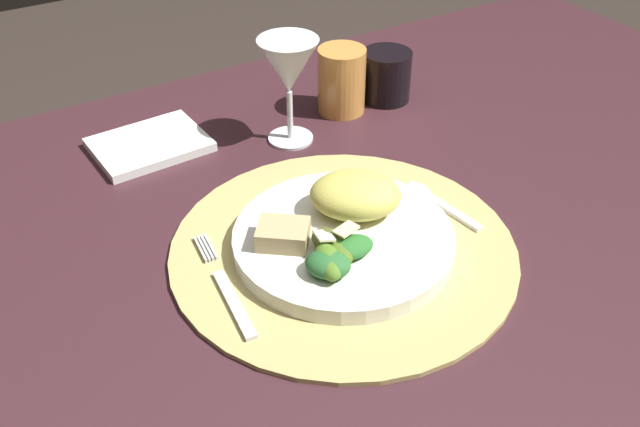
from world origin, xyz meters
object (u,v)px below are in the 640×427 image
(spoon, at_px, (431,198))
(napkin, at_px, (150,145))
(fork, at_px, (226,289))
(dinner_plate, at_px, (343,240))
(amber_tumbler, at_px, (341,81))
(wine_glass, at_px, (289,69))
(dining_table, at_px, (379,283))
(dark_tumbler, at_px, (386,76))

(spoon, xyz_separation_m, napkin, (-0.25, 0.30, -0.00))
(fork, relative_size, spoon, 1.43)
(dinner_plate, height_order, spoon, dinner_plate)
(amber_tumbler, bearing_deg, wine_glass, -161.32)
(dinner_plate, height_order, amber_tumbler, amber_tumbler)
(dining_table, xyz_separation_m, dark_tumbler, (0.18, 0.25, 0.14))
(dining_table, bearing_deg, spoon, -4.24)
(spoon, relative_size, amber_tumbler, 1.26)
(dinner_plate, distance_m, dark_tumbler, 0.37)
(amber_tumbler, distance_m, dark_tumbler, 0.08)
(dining_table, height_order, amber_tumbler, amber_tumbler)
(dining_table, bearing_deg, dinner_plate, -159.92)
(dinner_plate, height_order, napkin, dinner_plate)
(dinner_plate, bearing_deg, dark_tumbler, 47.53)
(spoon, xyz_separation_m, dark_tumbler, (0.11, 0.25, 0.03))
(dinner_plate, xyz_separation_m, dark_tumbler, (0.25, 0.27, 0.02))
(napkin, height_order, dark_tumbler, dark_tumbler)
(napkin, xyz_separation_m, wine_glass, (0.18, -0.08, 0.10))
(spoon, bearing_deg, dark_tumbler, 66.24)
(dining_table, height_order, spoon, spoon)
(dining_table, xyz_separation_m, napkin, (-0.18, 0.29, 0.11))
(dark_tumbler, bearing_deg, napkin, 172.74)
(dining_table, distance_m, amber_tumbler, 0.31)
(fork, height_order, dark_tumbler, dark_tumbler)
(napkin, relative_size, amber_tumbler, 1.54)
(amber_tumbler, bearing_deg, dining_table, -111.81)
(napkin, bearing_deg, amber_tumbler, -8.44)
(fork, height_order, amber_tumbler, amber_tumbler)
(dinner_plate, distance_m, amber_tumbler, 0.33)
(spoon, height_order, napkin, same)
(dark_tumbler, bearing_deg, amber_tumbler, 177.10)
(spoon, bearing_deg, fork, -176.07)
(dining_table, height_order, wine_glass, wine_glass)
(dinner_plate, xyz_separation_m, fork, (-0.14, 0.00, -0.01))
(dining_table, relative_size, dinner_plate, 5.90)
(wine_glass, bearing_deg, fork, -131.22)
(dining_table, height_order, dark_tumbler, dark_tumbler)
(napkin, distance_m, wine_glass, 0.22)
(dining_table, xyz_separation_m, wine_glass, (-0.01, 0.21, 0.21))
(fork, relative_size, napkin, 1.17)
(dinner_plate, distance_m, fork, 0.14)
(dinner_plate, relative_size, wine_glass, 1.67)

